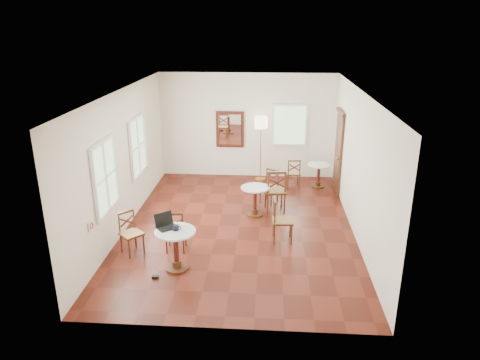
% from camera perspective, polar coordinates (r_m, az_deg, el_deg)
% --- Properties ---
extents(ground, '(7.00, 7.00, 0.00)m').
position_cam_1_polar(ground, '(9.97, -0.11, -6.00)').
color(ground, '#54190E').
rests_on(ground, ground).
extents(room_shell, '(5.02, 7.02, 3.01)m').
position_cam_1_polar(room_shell, '(9.57, -0.37, 4.97)').
color(room_shell, white).
rests_on(room_shell, ground).
extents(cafe_table_near, '(0.74, 0.74, 0.78)m').
position_cam_1_polar(cafe_table_near, '(8.23, -8.25, -8.35)').
color(cafe_table_near, '#4B2712').
rests_on(cafe_table_near, ground).
extents(cafe_table_mid, '(0.67, 0.67, 0.71)m').
position_cam_1_polar(cafe_table_mid, '(10.37, 1.93, -2.32)').
color(cafe_table_mid, '#4B2712').
rests_on(cafe_table_mid, ground).
extents(cafe_table_back, '(0.61, 0.61, 0.65)m').
position_cam_1_polar(cafe_table_back, '(12.35, 10.08, 0.88)').
color(cafe_table_back, '#4B2712').
rests_on(cafe_table_back, ground).
extents(chair_near_a, '(0.43, 0.43, 0.88)m').
position_cam_1_polar(chair_near_a, '(8.90, -8.31, -6.44)').
color(chair_near_a, '#4B2712').
rests_on(chair_near_a, ground).
extents(chair_near_b, '(0.55, 0.55, 0.85)m').
position_cam_1_polar(chair_near_b, '(9.00, -13.86, -6.63)').
color(chair_near_b, '#4B2712').
rests_on(chair_near_b, ground).
extents(chair_mid_a, '(0.56, 0.56, 1.06)m').
position_cam_1_polar(chair_mid_a, '(10.59, 4.56, -1.36)').
color(chair_mid_a, '#4B2712').
rests_on(chair_mid_a, ground).
extents(chair_mid_b, '(0.45, 0.45, 0.93)m').
position_cam_1_polar(chair_mid_b, '(9.21, 5.36, -5.17)').
color(chair_mid_b, '#4B2712').
rests_on(chair_mid_b, ground).
extents(chair_back_a, '(0.41, 0.41, 0.83)m').
position_cam_1_polar(chair_back_a, '(12.22, 6.87, 0.90)').
color(chair_back_a, '#4B2712').
rests_on(chair_back_a, ground).
extents(chair_back_b, '(0.53, 0.53, 0.85)m').
position_cam_1_polar(chair_back_b, '(11.12, 3.80, -0.87)').
color(chair_back_b, '#4B2712').
rests_on(chair_back_b, ground).
extents(floor_lamp, '(0.36, 0.36, 1.84)m').
position_cam_1_polar(floor_lamp, '(12.42, 2.71, 6.86)').
color(floor_lamp, '#BF8C3F').
rests_on(floor_lamp, ground).
extents(laptop, '(0.46, 0.45, 0.25)m').
position_cam_1_polar(laptop, '(8.24, -9.55, -5.58)').
color(laptop, black).
rests_on(laptop, cafe_table_near).
extents(mouse, '(0.11, 0.09, 0.04)m').
position_cam_1_polar(mouse, '(8.10, -8.36, -6.32)').
color(mouse, black).
rests_on(mouse, cafe_table_near).
extents(navy_mug, '(0.13, 0.08, 0.10)m').
position_cam_1_polar(navy_mug, '(8.09, -8.15, -6.10)').
color(navy_mug, black).
rests_on(navy_mug, cafe_table_near).
extents(water_glass, '(0.06, 0.06, 0.11)m').
position_cam_1_polar(water_glass, '(8.07, -8.45, -6.14)').
color(water_glass, white).
rests_on(water_glass, cafe_table_near).
extents(power_adapter, '(0.11, 0.07, 0.05)m').
position_cam_1_polar(power_adapter, '(8.25, -10.87, -12.16)').
color(power_adapter, black).
rests_on(power_adapter, ground).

